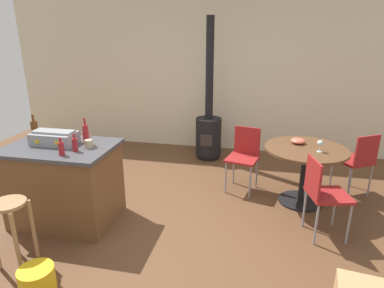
{
  "coord_description": "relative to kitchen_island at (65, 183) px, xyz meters",
  "views": [
    {
      "loc": [
        0.75,
        -3.18,
        2.11
      ],
      "look_at": [
        -0.03,
        0.44,
        0.85
      ],
      "focal_mm": 31.04,
      "sensor_mm": 36.0,
      "label": 1
    }
  ],
  "objects": [
    {
      "name": "ground_plane",
      "position": [
        1.4,
        0.12,
        -0.46
      ],
      "size": [
        8.8,
        8.8,
        0.0
      ],
      "primitive_type": "plane",
      "color": "brown"
    },
    {
      "name": "back_wall",
      "position": [
        1.4,
        2.94,
        0.89
      ],
      "size": [
        8.0,
        0.1,
        2.7
      ],
      "primitive_type": "cube",
      "color": "beige",
      "rests_on": "ground_plane"
    },
    {
      "name": "kitchen_island",
      "position": [
        0.0,
        0.0,
        0.0
      ],
      "size": [
        1.18,
        0.82,
        0.92
      ],
      "color": "brown",
      "rests_on": "ground_plane"
    },
    {
      "name": "wooden_stool",
      "position": [
        -0.04,
        -0.81,
        0.0
      ],
      "size": [
        0.31,
        0.31,
        0.65
      ],
      "color": "#A37A4C",
      "rests_on": "ground_plane"
    },
    {
      "name": "dining_table",
      "position": [
        2.72,
        1.01,
        0.11
      ],
      "size": [
        1.01,
        1.01,
        0.74
      ],
      "color": "black",
      "rests_on": "ground_plane"
    },
    {
      "name": "folding_chair_near",
      "position": [
        2.83,
        0.27,
        0.07
      ],
      "size": [
        0.48,
        0.48,
        0.88
      ],
      "color": "maroon",
      "rests_on": "ground_plane"
    },
    {
      "name": "folding_chair_far",
      "position": [
        3.42,
        1.35,
        0.06
      ],
      "size": [
        0.55,
        0.55,
        0.88
      ],
      "color": "maroon",
      "rests_on": "ground_plane"
    },
    {
      "name": "folding_chair_left",
      "position": [
        1.95,
        1.26,
        0.05
      ],
      "size": [
        0.48,
        0.48,
        0.87
      ],
      "color": "maroon",
      "rests_on": "ground_plane"
    },
    {
      "name": "wood_stove",
      "position": [
        1.28,
        2.34,
        0.1
      ],
      "size": [
        0.44,
        0.45,
        2.35
      ],
      "color": "black",
      "rests_on": "ground_plane"
    },
    {
      "name": "toolbox",
      "position": [
        -0.08,
        0.04,
        0.53
      ],
      "size": [
        0.48,
        0.28,
        0.16
      ],
      "color": "gray",
      "rests_on": "kitchen_island"
    },
    {
      "name": "bottle_0",
      "position": [
        0.26,
        -0.12,
        0.53
      ],
      "size": [
        0.06,
        0.06,
        0.19
      ],
      "color": "maroon",
      "rests_on": "kitchen_island"
    },
    {
      "name": "bottle_1",
      "position": [
        0.26,
        0.12,
        0.57
      ],
      "size": [
        0.06,
        0.06,
        0.3
      ],
      "color": "maroon",
      "rests_on": "kitchen_island"
    },
    {
      "name": "bottle_2",
      "position": [
        -0.45,
        0.21,
        0.56
      ],
      "size": [
        0.08,
        0.08,
        0.28
      ],
      "color": "#603314",
      "rests_on": "kitchen_island"
    },
    {
      "name": "bottle_3",
      "position": [
        0.19,
        -0.25,
        0.53
      ],
      "size": [
        0.06,
        0.06,
        0.19
      ],
      "color": "maroon",
      "rests_on": "kitchen_island"
    },
    {
      "name": "cup_0",
      "position": [
        0.35,
        0.01,
        0.5
      ],
      "size": [
        0.12,
        0.09,
        0.09
      ],
      "color": "tan",
      "rests_on": "kitchen_island"
    },
    {
      "name": "cup_1",
      "position": [
        0.19,
        0.23,
        0.51
      ],
      "size": [
        0.11,
        0.07,
        0.11
      ],
      "color": "#DB6651",
      "rests_on": "kitchen_island"
    },
    {
      "name": "wine_glass",
      "position": [
        2.85,
        0.9,
        0.39
      ],
      "size": [
        0.07,
        0.07,
        0.14
      ],
      "color": "silver",
      "rests_on": "dining_table"
    },
    {
      "name": "serving_bowl",
      "position": [
        2.63,
        1.17,
        0.32
      ],
      "size": [
        0.18,
        0.18,
        0.07
      ],
      "primitive_type": "ellipsoid",
      "color": "#DB6651",
      "rests_on": "dining_table"
    },
    {
      "name": "plastic_bucket",
      "position": [
        0.37,
        -1.09,
        -0.35
      ],
      "size": [
        0.3,
        0.3,
        0.22
      ],
      "primitive_type": "cylinder",
      "color": "yellow",
      "rests_on": "ground_plane"
    }
  ]
}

